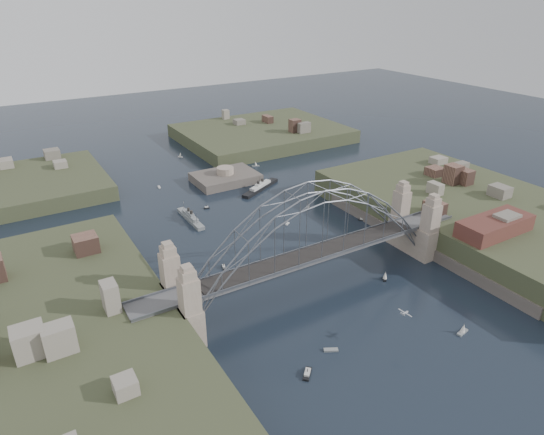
{
  "coord_description": "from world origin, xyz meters",
  "views": [
    {
      "loc": [
        -55.68,
        -74.35,
        61.5
      ],
      "look_at": [
        0.0,
        18.0,
        10.0
      ],
      "focal_mm": 31.34,
      "sensor_mm": 36.0,
      "label": 1
    }
  ],
  "objects_px": {
    "naval_cruiser_far": "(96,181)",
    "ocean_liner": "(260,187)",
    "bridge": "(314,238)",
    "fort_island": "(226,183)",
    "naval_cruiser_near": "(190,218)",
    "wharf_shed": "(495,226)"
  },
  "relations": [
    {
      "from": "naval_cruiser_near",
      "to": "wharf_shed",
      "type": "bearing_deg",
      "value": -47.92
    },
    {
      "from": "bridge",
      "to": "ocean_liner",
      "type": "distance_m",
      "value": 61.44
    },
    {
      "from": "fort_island",
      "to": "wharf_shed",
      "type": "height_order",
      "value": "wharf_shed"
    },
    {
      "from": "naval_cruiser_far",
      "to": "ocean_liner",
      "type": "relative_size",
      "value": 0.91
    },
    {
      "from": "wharf_shed",
      "to": "naval_cruiser_far",
      "type": "height_order",
      "value": "wharf_shed"
    },
    {
      "from": "bridge",
      "to": "naval_cruiser_near",
      "type": "distance_m",
      "value": 49.43
    },
    {
      "from": "fort_island",
      "to": "naval_cruiser_far",
      "type": "height_order",
      "value": "fort_island"
    },
    {
      "from": "fort_island",
      "to": "ocean_liner",
      "type": "xyz_separation_m",
      "value": [
        7.03,
        -12.74,
        1.07
      ]
    },
    {
      "from": "ocean_liner",
      "to": "bridge",
      "type": "bearing_deg",
      "value": -108.39
    },
    {
      "from": "fort_island",
      "to": "naval_cruiser_far",
      "type": "distance_m",
      "value": 45.81
    },
    {
      "from": "fort_island",
      "to": "naval_cruiser_near",
      "type": "height_order",
      "value": "fort_island"
    },
    {
      "from": "bridge",
      "to": "naval_cruiser_far",
      "type": "height_order",
      "value": "bridge"
    },
    {
      "from": "wharf_shed",
      "to": "bridge",
      "type": "bearing_deg",
      "value": 162.35
    },
    {
      "from": "ocean_liner",
      "to": "naval_cruiser_far",
      "type": "bearing_deg",
      "value": 142.89
    },
    {
      "from": "naval_cruiser_far",
      "to": "wharf_shed",
      "type": "bearing_deg",
      "value": -56.06
    },
    {
      "from": "fort_island",
      "to": "naval_cruiser_near",
      "type": "bearing_deg",
      "value": -134.64
    },
    {
      "from": "bridge",
      "to": "wharf_shed",
      "type": "relative_size",
      "value": 4.2
    },
    {
      "from": "fort_island",
      "to": "ocean_liner",
      "type": "height_order",
      "value": "fort_island"
    },
    {
      "from": "naval_cruiser_far",
      "to": "fort_island",
      "type": "bearing_deg",
      "value": -29.68
    },
    {
      "from": "wharf_shed",
      "to": "naval_cruiser_far",
      "type": "distance_m",
      "value": 128.91
    },
    {
      "from": "naval_cruiser_near",
      "to": "ocean_liner",
      "type": "relative_size",
      "value": 0.89
    },
    {
      "from": "ocean_liner",
      "to": "naval_cruiser_near",
      "type": "bearing_deg",
      "value": -160.75
    }
  ]
}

